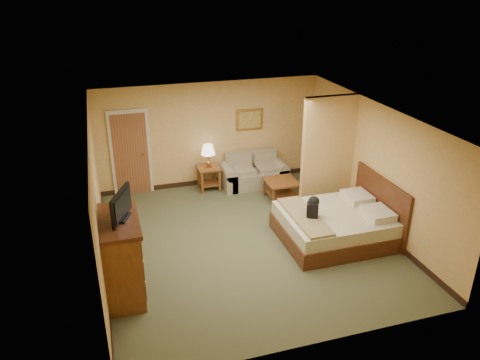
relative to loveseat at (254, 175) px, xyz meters
name	(u,v)px	position (x,y,z in m)	size (l,w,h in m)	color
floor	(247,241)	(-1.00, -2.57, -0.27)	(6.00, 6.00, 0.00)	#4C5235
ceiling	(248,116)	(-1.00, -2.57, 2.33)	(6.00, 6.00, 0.00)	white
back_wall	(210,135)	(-1.00, 0.43, 1.03)	(5.50, 0.02, 2.60)	tan
left_wall	(97,201)	(-3.75, -2.57, 1.03)	(0.02, 6.00, 2.60)	tan
right_wall	(375,166)	(1.75, -2.57, 1.03)	(0.02, 6.00, 2.60)	tan
partition	(328,154)	(1.15, -1.65, 1.03)	(1.20, 0.15, 2.60)	tan
door	(131,153)	(-2.95, 0.39, 0.76)	(0.94, 0.16, 2.10)	beige
baseboard	(212,181)	(-1.00, 0.42, -0.21)	(5.50, 0.02, 0.12)	black
loveseat	(254,175)	(0.00, 0.00, 0.00)	(1.64, 0.76, 0.83)	gray
side_table	(209,174)	(-1.15, 0.08, 0.12)	(0.54, 0.54, 0.60)	brown
table_lamp	(208,150)	(-1.15, 0.08, 0.76)	(0.34, 0.34, 0.57)	#AE7A40
coffee_table	(281,186)	(0.36, -0.96, 0.07)	(0.73, 0.73, 0.47)	brown
wall_picture	(249,120)	(0.00, 0.40, 1.33)	(0.69, 0.04, 0.54)	#B78E3F
dresser	(121,257)	(-3.48, -3.56, 0.44)	(0.69, 1.32, 1.41)	brown
tv	(121,206)	(-3.38, -3.56, 1.36)	(0.35, 0.72, 0.47)	black
bed	(339,224)	(0.81, -2.99, 0.06)	(2.21, 1.88, 1.22)	#441F10
backpack	(313,207)	(0.17, -3.06, 0.57)	(0.27, 0.31, 0.46)	black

